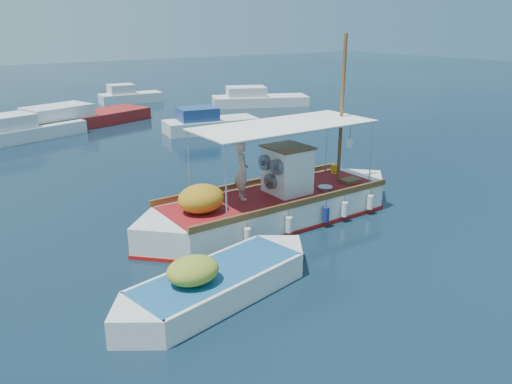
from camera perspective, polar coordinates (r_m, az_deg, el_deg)
ground at (r=17.65m, az=3.88°, el=-3.44°), size 160.00×160.00×0.00m
fishing_caique at (r=17.50m, az=1.96°, el=-1.57°), size 10.72×3.11×6.54m
dinghy at (r=12.95m, az=-4.53°, el=-10.59°), size 6.24×2.70×1.56m
bg_boat_nw at (r=33.06m, az=-25.11°, el=6.27°), size 7.09×4.20×1.80m
bg_boat_n at (r=35.69m, az=-19.97°, el=7.73°), size 10.40×5.81×1.80m
bg_boat_ne at (r=32.39m, az=-5.49°, el=7.73°), size 6.19×3.09×1.80m
bg_boat_e at (r=42.69m, az=0.12°, el=10.50°), size 8.30×5.53×1.80m
bg_boat_far_n at (r=45.82m, az=-14.32°, el=10.50°), size 5.35×2.28×1.80m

